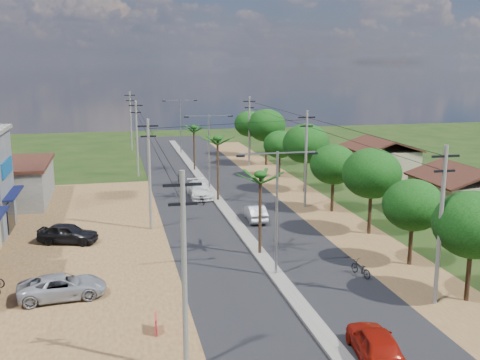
% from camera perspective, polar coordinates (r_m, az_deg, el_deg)
% --- Properties ---
extents(ground, '(160.00, 160.00, 0.00)m').
position_cam_1_polar(ground, '(36.14, 3.66, -9.71)').
color(ground, black).
rests_on(ground, ground).
extents(road, '(12.00, 110.00, 0.04)m').
position_cam_1_polar(road, '(49.97, -1.19, -3.52)').
color(road, black).
rests_on(road, ground).
extents(median, '(1.00, 90.00, 0.18)m').
position_cam_1_polar(median, '(52.80, -1.85, -2.60)').
color(median, '#605E56').
rests_on(median, ground).
extents(dirt_lot_west, '(18.00, 46.00, 0.04)m').
position_cam_1_polar(dirt_lot_west, '(42.68, -19.47, -6.94)').
color(dirt_lot_west, brown).
rests_on(dirt_lot_west, ground).
extents(dirt_shoulder_east, '(5.00, 90.00, 0.03)m').
position_cam_1_polar(dirt_shoulder_east, '(52.28, 7.98, -2.95)').
color(dirt_shoulder_east, brown).
rests_on(dirt_shoulder_east, ground).
extents(house_east_near, '(7.60, 7.50, 4.60)m').
position_cam_1_polar(house_east_near, '(52.70, 21.80, -0.91)').
color(house_east_near, '#928C63').
rests_on(house_east_near, ground).
extents(house_east_far, '(7.60, 7.50, 4.60)m').
position_cam_1_polar(house_east_far, '(68.42, 14.03, 2.36)').
color(house_east_far, '#928C63').
rests_on(house_east_far, ground).
extents(tree_east_a, '(4.40, 4.40, 6.37)m').
position_cam_1_polar(tree_east_a, '(33.61, 22.57, -4.22)').
color(tree_east_a, black).
rests_on(tree_east_a, ground).
extents(tree_east_b, '(4.00, 4.00, 5.83)m').
position_cam_1_polar(tree_east_b, '(38.47, 17.17, -2.45)').
color(tree_east_b, black).
rests_on(tree_east_b, ground).
extents(tree_east_c, '(4.60, 4.60, 6.83)m').
position_cam_1_polar(tree_east_c, '(44.52, 13.23, 0.65)').
color(tree_east_c, black).
rests_on(tree_east_c, ground).
extents(tree_east_d, '(4.20, 4.20, 6.13)m').
position_cam_1_polar(tree_east_d, '(50.77, 9.47, 1.56)').
color(tree_east_d, black).
rests_on(tree_east_d, ground).
extents(tree_east_e, '(4.80, 4.80, 7.14)m').
position_cam_1_polar(tree_east_e, '(58.10, 6.72, 3.68)').
color(tree_east_e, black).
rests_on(tree_east_e, ground).
extents(tree_east_f, '(3.80, 3.80, 5.52)m').
position_cam_1_polar(tree_east_f, '(65.67, 4.04, 3.61)').
color(tree_east_f, black).
rests_on(tree_east_f, ground).
extents(tree_east_g, '(5.00, 5.00, 7.38)m').
position_cam_1_polar(tree_east_g, '(73.29, 2.70, 5.55)').
color(tree_east_g, black).
rests_on(tree_east_g, ground).
extents(tree_east_h, '(4.40, 4.40, 6.52)m').
position_cam_1_polar(tree_east_h, '(80.98, 0.98, 5.74)').
color(tree_east_h, black).
rests_on(tree_east_h, ground).
extents(palm_median_near, '(2.00, 2.00, 6.15)m').
position_cam_1_polar(palm_median_near, '(38.26, 2.08, 0.19)').
color(palm_median_near, black).
rests_on(palm_median_near, ground).
extents(palm_median_mid, '(2.00, 2.00, 6.55)m').
position_cam_1_polar(palm_median_mid, '(53.60, -2.30, 3.94)').
color(palm_median_mid, black).
rests_on(palm_median_mid, ground).
extents(palm_median_far, '(2.00, 2.00, 5.85)m').
position_cam_1_polar(palm_median_far, '(69.35, -4.71, 5.19)').
color(palm_median_far, black).
rests_on(palm_median_far, ground).
extents(streetlight_near, '(5.10, 0.18, 8.00)m').
position_cam_1_polar(streetlight_near, '(34.67, 3.76, -2.33)').
color(streetlight_near, gray).
rests_on(streetlight_near, ground).
extents(streetlight_mid, '(5.10, 0.18, 8.00)m').
position_cam_1_polar(streetlight_mid, '(58.63, -3.18, 3.52)').
color(streetlight_mid, gray).
rests_on(streetlight_mid, ground).
extents(streetlight_far, '(5.10, 0.18, 8.00)m').
position_cam_1_polar(streetlight_far, '(83.21, -6.08, 5.94)').
color(streetlight_far, gray).
rests_on(streetlight_far, ground).
extents(utility_pole_w_a, '(1.60, 0.24, 9.00)m').
position_cam_1_polar(utility_pole_w_a, '(23.93, -5.69, -9.04)').
color(utility_pole_w_a, '#605E56').
rests_on(utility_pole_w_a, ground).
extents(utility_pole_w_b, '(1.60, 0.24, 9.00)m').
position_cam_1_polar(utility_pole_w_b, '(45.10, -9.19, 0.82)').
color(utility_pole_w_b, '#605E56').
rests_on(utility_pole_w_b, ground).
extents(utility_pole_w_c, '(1.60, 0.24, 9.00)m').
position_cam_1_polar(utility_pole_w_c, '(66.81, -10.43, 4.34)').
color(utility_pole_w_c, '#605E56').
rests_on(utility_pole_w_c, ground).
extents(utility_pole_w_d, '(1.60, 0.24, 9.00)m').
position_cam_1_polar(utility_pole_w_d, '(87.67, -11.04, 6.07)').
color(utility_pole_w_d, '#605E56').
rests_on(utility_pole_w_d, ground).
extents(utility_pole_e_a, '(1.60, 0.24, 9.00)m').
position_cam_1_polar(utility_pole_e_a, '(32.45, 19.71, -4.07)').
color(utility_pole_e_a, '#605E56').
rests_on(utility_pole_e_a, ground).
extents(utility_pole_e_b, '(1.60, 0.24, 9.00)m').
position_cam_1_polar(utility_pole_e_b, '(51.87, 6.71, 2.33)').
color(utility_pole_e_b, '#605E56').
rests_on(utility_pole_e_b, ground).
extents(utility_pole_e_c, '(1.60, 0.24, 9.00)m').
position_cam_1_polar(utility_pole_e_c, '(72.77, 0.95, 5.14)').
color(utility_pole_e_c, '#605E56').
rests_on(utility_pole_e_c, ground).
extents(car_red_near, '(2.50, 4.79, 1.55)m').
position_cam_1_polar(car_red_near, '(27.13, 13.60, -15.92)').
color(car_red_near, maroon).
rests_on(car_red_near, ground).
extents(car_silver_mid, '(1.62, 4.18, 1.36)m').
position_cam_1_polar(car_silver_mid, '(47.95, 1.55, -3.37)').
color(car_silver_mid, '#979A9F').
rests_on(car_silver_mid, ground).
extents(car_white_far, '(2.15, 5.21, 1.51)m').
position_cam_1_polar(car_white_far, '(56.29, -4.14, -1.02)').
color(car_white_far, silver).
rests_on(car_white_far, ground).
extents(car_parked_silver, '(5.11, 2.73, 1.37)m').
position_cam_1_polar(car_parked_silver, '(34.18, -17.61, -10.34)').
color(car_parked_silver, '#979A9F').
rests_on(car_parked_silver, ground).
extents(car_parked_dark, '(4.75, 3.06, 1.51)m').
position_cam_1_polar(car_parked_dark, '(43.94, -17.08, -5.24)').
color(car_parked_dark, black).
rests_on(car_parked_dark, ground).
extents(moto_rider_east, '(1.07, 1.99, 0.99)m').
position_cam_1_polar(moto_rider_east, '(36.63, 12.16, -8.83)').
color(moto_rider_east, black).
rests_on(moto_rider_east, ground).
extents(moto_rider_west_a, '(0.84, 1.84, 0.93)m').
position_cam_1_polar(moto_rider_west_a, '(53.63, -3.90, -1.98)').
color(moto_rider_west_a, black).
rests_on(moto_rider_west_a, ground).
extents(moto_rider_west_b, '(0.56, 1.69, 1.00)m').
position_cam_1_polar(moto_rider_west_b, '(63.15, -6.24, 0.12)').
color(moto_rider_west_b, black).
rests_on(moto_rider_west_b, ground).
extents(roadside_sign, '(0.14, 1.08, 0.90)m').
position_cam_1_polar(roadside_sign, '(29.23, -8.53, -14.31)').
color(roadside_sign, red).
rests_on(roadside_sign, ground).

